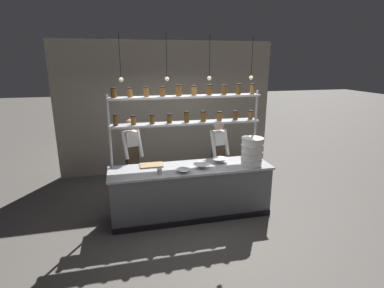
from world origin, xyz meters
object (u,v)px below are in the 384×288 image
(prep_bowl_center_front, at_px, (202,166))
(cutting_board, at_px, (151,165))
(container_stack, at_px, (252,152))
(serving_cup_front, at_px, (159,171))
(spice_shelf_unit, at_px, (187,112))
(chef_left, at_px, (132,155))
(prep_bowl_center_back, at_px, (183,171))
(prep_bowl_near_left, at_px, (220,160))
(chef_center, at_px, (218,154))

(prep_bowl_center_front, bearing_deg, cutting_board, 158.71)
(container_stack, xyz_separation_m, prep_bowl_center_front, (-0.90, 0.06, -0.21))
(prep_bowl_center_front, xyz_separation_m, serving_cup_front, (-0.75, -0.10, 0.01))
(spice_shelf_unit, xyz_separation_m, chef_left, (-0.98, 0.46, -0.88))
(prep_bowl_center_front, bearing_deg, chef_left, 141.88)
(spice_shelf_unit, height_order, prep_bowl_center_back, spice_shelf_unit)
(serving_cup_front, bearing_deg, chef_left, 111.67)
(prep_bowl_near_left, distance_m, serving_cup_front, 1.20)
(prep_bowl_center_front, bearing_deg, chef_center, 53.21)
(spice_shelf_unit, relative_size, chef_center, 1.69)
(container_stack, relative_size, prep_bowl_center_front, 1.74)
(chef_left, bearing_deg, prep_bowl_center_front, -55.51)
(spice_shelf_unit, xyz_separation_m, serving_cup_front, (-0.59, -0.54, -0.87))
(spice_shelf_unit, height_order, chef_left, spice_shelf_unit)
(prep_bowl_near_left, xyz_separation_m, prep_bowl_center_back, (-0.76, -0.34, -0.01))
(prep_bowl_near_left, distance_m, prep_bowl_center_front, 0.46)
(cutting_board, bearing_deg, prep_bowl_center_back, -43.52)
(chef_left, bearing_deg, prep_bowl_center_back, -69.87)
(prep_bowl_center_back, bearing_deg, prep_bowl_near_left, 24.06)
(prep_bowl_center_back, bearing_deg, spice_shelf_unit, 71.17)
(container_stack, bearing_deg, spice_shelf_unit, 154.93)
(spice_shelf_unit, bearing_deg, chef_center, 22.18)
(container_stack, distance_m, prep_bowl_center_front, 0.92)
(chef_left, relative_size, cutting_board, 4.17)
(prep_bowl_near_left, bearing_deg, serving_cup_front, -164.90)
(prep_bowl_near_left, bearing_deg, cutting_board, 174.68)
(chef_center, bearing_deg, container_stack, -74.71)
(chef_center, distance_m, cutting_board, 1.43)
(chef_center, xyz_separation_m, serving_cup_front, (-1.29, -0.82, 0.04))
(chef_center, xyz_separation_m, prep_bowl_center_back, (-0.90, -0.85, 0.03))
(chef_center, relative_size, cutting_board, 4.04)
(chef_center, xyz_separation_m, prep_bowl_center_front, (-0.54, -0.72, 0.03))
(cutting_board, height_order, prep_bowl_center_front, prep_bowl_center_front)
(cutting_board, height_order, prep_bowl_near_left, prep_bowl_near_left)
(container_stack, bearing_deg, prep_bowl_center_back, -176.80)
(chef_left, xyz_separation_m, cutting_board, (0.31, -0.57, -0.03))
(container_stack, relative_size, serving_cup_front, 5.23)
(chef_center, distance_m, prep_bowl_center_front, 0.90)
(chef_center, bearing_deg, spice_shelf_unit, -167.09)
(prep_bowl_center_back, xyz_separation_m, serving_cup_front, (-0.39, 0.03, 0.02))
(spice_shelf_unit, relative_size, serving_cup_front, 28.25)
(cutting_board, relative_size, prep_bowl_center_front, 1.38)
(serving_cup_front, bearing_deg, prep_bowl_center_back, -4.18)
(spice_shelf_unit, distance_m, serving_cup_front, 1.18)
(prep_bowl_center_front, xyz_separation_m, prep_bowl_center_back, (-0.36, -0.13, -0.01))
(serving_cup_front, bearing_deg, spice_shelf_unit, 42.55)
(chef_center, height_order, container_stack, chef_center)
(chef_center, xyz_separation_m, container_stack, (0.36, -0.78, 0.25))
(chef_center, height_order, prep_bowl_center_front, chef_center)
(cutting_board, bearing_deg, chef_center, 16.08)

